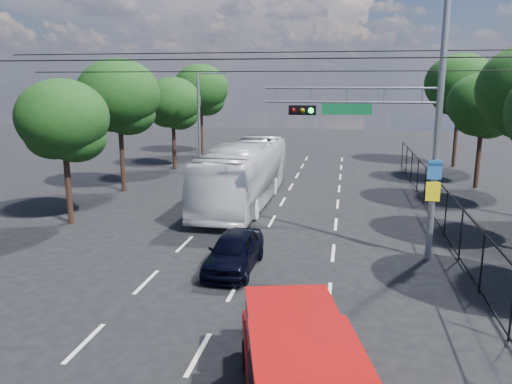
% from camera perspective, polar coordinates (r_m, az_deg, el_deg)
% --- Properties ---
extents(ground, '(120.00, 120.00, 0.00)m').
position_cam_1_polar(ground, '(12.82, -6.59, -17.93)').
color(ground, black).
rests_on(ground, ground).
extents(lane_markings, '(6.12, 38.00, 0.01)m').
position_cam_1_polar(lane_markings, '(25.60, 2.50, -2.14)').
color(lane_markings, beige).
rests_on(lane_markings, ground).
extents(signal_mast, '(6.43, 0.39, 9.50)m').
position_cam_1_polar(signal_mast, '(18.68, 16.45, 8.22)').
color(signal_mast, slate).
rests_on(signal_mast, ground).
extents(streetlight_left, '(2.09, 0.22, 7.08)m').
position_cam_1_polar(streetlight_left, '(34.05, -6.26, 8.18)').
color(streetlight_left, slate).
rests_on(streetlight_left, ground).
extents(utility_wires, '(22.00, 5.04, 0.74)m').
position_cam_1_polar(utility_wires, '(19.68, 0.56, 14.71)').
color(utility_wires, black).
rests_on(utility_wires, ground).
extents(fence_right, '(0.06, 34.03, 2.00)m').
position_cam_1_polar(fence_right, '(23.75, 20.37, -1.54)').
color(fence_right, black).
rests_on(fence_right, ground).
extents(tree_right_d, '(4.32, 4.32, 7.02)m').
position_cam_1_polar(tree_right_d, '(33.59, 24.53, 8.64)').
color(tree_right_d, black).
rests_on(tree_right_d, ground).
extents(tree_right_e, '(5.28, 5.28, 8.58)m').
position_cam_1_polar(tree_right_e, '(41.40, 22.29, 10.86)').
color(tree_right_e, black).
rests_on(tree_right_e, ground).
extents(tree_left_b, '(4.08, 4.08, 6.63)m').
position_cam_1_polar(tree_left_b, '(24.16, -21.11, 7.19)').
color(tree_left_b, black).
rests_on(tree_left_b, ground).
extents(tree_left_c, '(4.80, 4.80, 7.80)m').
position_cam_1_polar(tree_left_c, '(30.55, -15.35, 10.05)').
color(tree_left_c, black).
rests_on(tree_left_c, ground).
extents(tree_left_d, '(4.20, 4.20, 6.83)m').
position_cam_1_polar(tree_left_d, '(37.82, -9.47, 9.69)').
color(tree_left_d, black).
rests_on(tree_left_d, ground).
extents(tree_left_e, '(4.92, 4.92, 7.99)m').
position_cam_1_polar(tree_left_e, '(45.46, -6.30, 11.26)').
color(tree_left_e, black).
rests_on(tree_left_e, ground).
extents(red_pickup, '(3.18, 5.71, 2.02)m').
position_cam_1_polar(red_pickup, '(10.23, 4.87, -19.42)').
color(red_pickup, black).
rests_on(red_pickup, ground).
extents(navy_hatchback, '(1.70, 3.99, 1.34)m').
position_cam_1_polar(navy_hatchback, '(17.62, -2.50, -6.74)').
color(navy_hatchback, black).
rests_on(navy_hatchback, ground).
extents(white_bus, '(3.03, 11.85, 3.28)m').
position_cam_1_polar(white_bus, '(26.72, -1.37, 2.09)').
color(white_bus, silver).
rests_on(white_bus, ground).
extents(white_van, '(1.45, 3.94, 1.29)m').
position_cam_1_polar(white_van, '(27.93, -3.02, 0.45)').
color(white_van, silver).
rests_on(white_van, ground).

